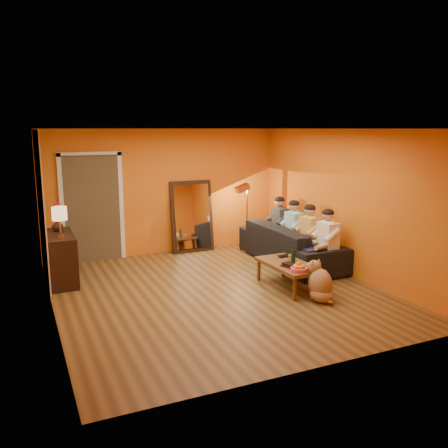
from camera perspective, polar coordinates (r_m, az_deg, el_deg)
name	(u,v)px	position (r m, az deg, el deg)	size (l,w,h in m)	color
room_shell	(208,209)	(7.78, -1.96, 1.78)	(5.00, 5.50, 2.60)	brown
white_accent	(41,207)	(8.59, -21.15, 1.94)	(0.02, 1.90, 2.58)	white
doorway_recess	(91,208)	(9.79, -15.66, 1.88)	(1.06, 0.30, 2.10)	#3F2D19
door_jamb_left	(62,211)	(9.61, -18.91, 1.51)	(0.08, 0.06, 2.20)	white
door_jamb_right	(121,207)	(9.77, -12.25, 2.03)	(0.08, 0.06, 2.20)	white
door_header	(89,154)	(9.56, -15.89, 8.11)	(1.22, 0.06, 0.08)	white
mirror_frame	(192,216)	(10.14, -3.89, 0.94)	(0.92, 0.06, 1.52)	black
mirror_glass	(193,217)	(10.11, -3.81, 0.91)	(0.78, 0.02, 1.36)	white
sideboard	(61,258)	(8.59, -19.02, -3.89)	(0.44, 1.18, 0.85)	black
table_lamp	(60,222)	(8.15, -19.13, 0.20)	(0.24, 0.24, 0.51)	beige
sofa	(291,244)	(9.39, 8.04, -2.39)	(1.01, 2.58, 0.75)	black
coffee_table	(289,276)	(7.96, 7.77, -6.16)	(0.62, 1.22, 0.42)	brown
floor_lamp	(247,219)	(10.06, 2.79, 0.63)	(0.30, 0.24, 1.44)	#CA7F3B
dog	(320,281)	(7.44, 11.51, -6.68)	(0.35, 0.55, 0.64)	#AD854E
person_far_left	(328,243)	(8.61, 12.35, -2.22)	(0.70, 0.44, 1.22)	white
person_mid_left	(310,236)	(9.05, 10.29, -1.48)	(0.70, 0.44, 1.22)	gold
person_mid_right	(294,231)	(9.49, 8.43, -0.81)	(0.70, 0.44, 1.22)	#8FBBDE
person_far_right	(280,226)	(9.95, 6.73, -0.20)	(0.70, 0.44, 1.22)	#2D2D31
fruit_bowl	(299,267)	(7.47, 9.00, -5.07)	(0.26, 0.26, 0.16)	#D44B73
wine_bottle	(293,255)	(7.85, 8.34, -3.67)	(0.07, 0.07, 0.31)	black
tumbler	(291,258)	(8.05, 8.10, -4.04)	(0.11, 0.11, 0.10)	#B27F3F
laptop	(287,256)	(8.28, 7.60, -3.87)	(0.31, 0.20, 0.02)	black
book_lower	(286,267)	(7.65, 7.45, -5.16)	(0.19, 0.26, 0.02)	black
book_mid	(286,266)	(7.65, 7.48, -4.99)	(0.17, 0.23, 0.02)	#AD1318
book_upper	(286,265)	(7.63, 7.50, -4.89)	(0.17, 0.23, 0.02)	black
vase	(57,225)	(8.72, -19.40, -0.15)	(0.19, 0.19, 0.20)	black
flowers	(56,210)	(8.67, -19.52, 1.63)	(0.17, 0.17, 0.51)	#AD1318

